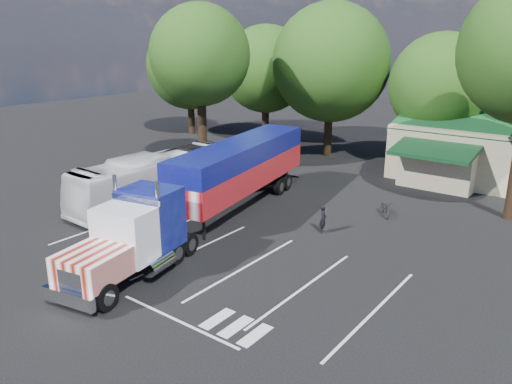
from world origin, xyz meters
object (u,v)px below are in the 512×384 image
Objects in this scene: semi_truck at (218,180)px; silver_sedan at (440,171)px; woman at (323,219)px; tour_bus at (155,179)px; bicycle at (385,208)px.

semi_truck is 17.81m from silver_sedan.
woman is at bearing -170.94° from silver_sedan.
semi_truck is at bearing 1.99° from tour_bus.
tour_bus is at bearing 71.43° from woman.
bicycle is at bearing -164.73° from silver_sedan.
woman is 11.13m from tour_bus.
semi_truck is 4.53× the size of silver_sedan.
woman is 4.86m from bicycle.
tour_bus is at bearing 169.76° from semi_truck.
semi_truck reaches higher than woman.
tour_bus reaches higher than bicycle.
silver_sedan is at bearing 52.44° from bicycle.
silver_sedan is (1.79, 14.00, -0.02)m from woman.
bicycle is at bearing 29.80° from tour_bus.
bicycle is (7.24, 6.69, -1.97)m from semi_truck.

